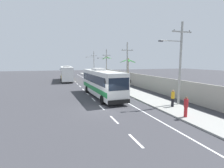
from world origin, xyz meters
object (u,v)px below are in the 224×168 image
at_px(coach_bus_foreground, 102,82).
at_px(utility_pole_mid, 127,64).
at_px(pedestrian_near_kerb, 173,98).
at_px(utility_pole_distant, 94,63).
at_px(utility_pole_far, 106,64).
at_px(pedestrian_midwalk, 186,106).
at_px(coach_bus_far_lane, 66,73).
at_px(motorcycle_beside_bus, 100,84).
at_px(palm_nearest, 128,64).
at_px(utility_pole_nearest, 180,61).
at_px(palm_second, 107,61).

xyz_separation_m(coach_bus_foreground, utility_pole_mid, (6.81, 7.03, 2.34)).
bearing_deg(pedestrian_near_kerb, utility_pole_distant, -71.01).
height_order(coach_bus_foreground, utility_pole_far, utility_pole_far).
relative_size(pedestrian_midwalk, utility_pole_distant, 0.21).
bearing_deg(coach_bus_far_lane, coach_bus_foreground, -81.31).
height_order(motorcycle_beside_bus, utility_pole_far, utility_pole_far).
bearing_deg(motorcycle_beside_bus, coach_bus_foreground, -102.95).
bearing_deg(motorcycle_beside_bus, palm_nearest, 18.03).
relative_size(pedestrian_near_kerb, utility_pole_mid, 0.21).
xyz_separation_m(coach_bus_foreground, utility_pole_far, (6.96, 21.38, 2.26)).
xyz_separation_m(coach_bus_far_lane, pedestrian_near_kerb, (8.81, -29.66, -0.90)).
bearing_deg(palm_nearest, pedestrian_near_kerb, -99.54).
distance_m(coach_bus_far_lane, pedestrian_midwalk, 33.75).
bearing_deg(coach_bus_foreground, utility_pole_nearest, -47.17).
xyz_separation_m(pedestrian_near_kerb, utility_pole_far, (1.44, 29.45, 3.19)).
relative_size(coach_bus_foreground, utility_pole_distant, 1.49).
height_order(coach_bus_foreground, palm_nearest, palm_nearest).
xyz_separation_m(coach_bus_far_lane, pedestrian_midwalk, (7.70, -32.85, -0.93)).
height_order(pedestrian_near_kerb, utility_pole_far, utility_pole_far).
bearing_deg(coach_bus_foreground, utility_pole_far, 71.98).
height_order(coach_bus_far_lane, motorcycle_beside_bus, coach_bus_far_lane).
bearing_deg(utility_pole_far, utility_pole_mid, -90.59).
relative_size(coach_bus_far_lane, pedestrian_near_kerb, 6.93).
xyz_separation_m(utility_pole_far, palm_nearest, (1.79, -10.24, -0.03)).
distance_m(coach_bus_foreground, pedestrian_near_kerb, 9.82).
bearing_deg(coach_bus_far_lane, palm_second, 23.05).
bearing_deg(palm_second, utility_pole_distant, 102.03).
distance_m(utility_pole_nearest, palm_second, 34.02).
bearing_deg(utility_pole_distant, palm_nearest, -85.25).
height_order(utility_pole_far, palm_second, utility_pole_far).
height_order(pedestrian_midwalk, utility_pole_nearest, utility_pole_nearest).
height_order(utility_pole_mid, utility_pole_far, utility_pole_mid).
height_order(coach_bus_far_lane, pedestrian_near_kerb, coach_bus_far_lane).
distance_m(coach_bus_foreground, utility_pole_distant, 36.42).
xyz_separation_m(coach_bus_foreground, coach_bus_far_lane, (-3.30, 21.59, -0.03)).
relative_size(motorcycle_beside_bus, palm_nearest, 0.35).
distance_m(palm_nearest, palm_second, 15.54).
bearing_deg(motorcycle_beside_bus, pedestrian_near_kerb, -78.55).
distance_m(pedestrian_near_kerb, utility_pole_far, 29.66).
height_order(coach_bus_foreground, pedestrian_near_kerb, coach_bus_foreground).
xyz_separation_m(coach_bus_far_lane, utility_pole_far, (10.25, -0.21, 2.29)).
height_order(pedestrian_midwalk, palm_second, palm_second).
distance_m(motorcycle_beside_bus, utility_pole_mid, 6.33).
height_order(coach_bus_foreground, utility_pole_mid, utility_pole_mid).
height_order(pedestrian_midwalk, utility_pole_mid, utility_pole_mid).
distance_m(utility_pole_nearest, utility_pole_distant, 43.03).
bearing_deg(palm_second, motorcycle_beside_bus, -110.36).
relative_size(palm_nearest, palm_second, 0.86).
bearing_deg(pedestrian_near_kerb, palm_second, -74.59).
bearing_deg(palm_second, coach_bus_foreground, -107.93).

